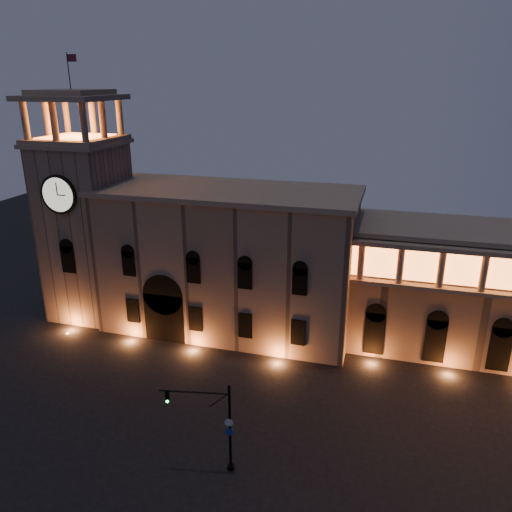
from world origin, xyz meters
name	(u,v)px	position (x,y,z in m)	size (l,w,h in m)	color
ground	(170,442)	(0.00, 0.00, 0.00)	(160.00, 160.00, 0.00)	black
government_building	(227,260)	(-2.08, 21.93, 8.77)	(30.80, 12.80, 17.60)	#886E59
clock_tower	(86,222)	(-20.50, 20.98, 12.50)	(9.80, 9.80, 32.40)	#886E59
traffic_light	(218,425)	(5.08, -1.73, 4.14)	(5.67, 1.42, 7.88)	black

